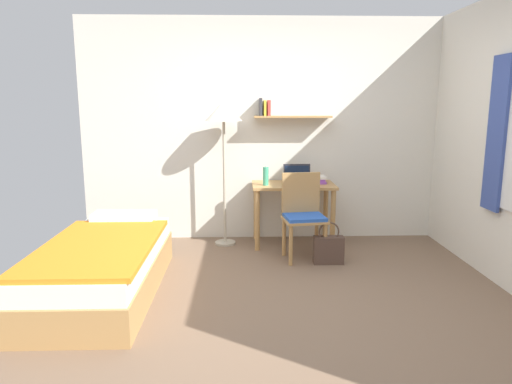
% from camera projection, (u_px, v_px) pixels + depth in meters
% --- Properties ---
extents(ground_plane, '(5.28, 5.28, 0.00)m').
position_uv_depth(ground_plane, '(282.00, 306.00, 3.77)').
color(ground_plane, brown).
extents(wall_back, '(4.40, 0.27, 2.60)m').
position_uv_depth(wall_back, '(268.00, 131.00, 5.51)').
color(wall_back, silver).
rests_on(wall_back, ground_plane).
extents(bed, '(0.89, 1.91, 0.54)m').
position_uv_depth(bed, '(104.00, 266.00, 3.99)').
color(bed, '#B2844C').
rests_on(bed, ground_plane).
extents(desk, '(0.94, 0.55, 0.71)m').
position_uv_depth(desk, '(293.00, 196.00, 5.34)').
color(desk, '#B2844C').
rests_on(desk, ground_plane).
extents(desk_chair, '(0.48, 0.43, 0.90)m').
position_uv_depth(desk_chair, '(303.00, 212.00, 4.87)').
color(desk_chair, '#B2844C').
rests_on(desk_chair, ground_plane).
extents(standing_lamp, '(0.41, 0.41, 1.65)m').
position_uv_depth(standing_lamp, '(224.00, 118.00, 5.17)').
color(standing_lamp, '#B2A893').
rests_on(standing_lamp, ground_plane).
extents(laptop, '(0.31, 0.23, 0.22)m').
position_uv_depth(laptop, '(297.00, 179.00, 5.30)').
color(laptop, black).
rests_on(laptop, desk).
extents(water_bottle, '(0.06, 0.06, 0.21)m').
position_uv_depth(water_bottle, '(266.00, 176.00, 5.21)').
color(water_bottle, '#42A87F').
rests_on(water_bottle, desk).
extents(book_stack, '(0.19, 0.25, 0.08)m').
position_uv_depth(book_stack, '(317.00, 179.00, 5.37)').
color(book_stack, purple).
rests_on(book_stack, desk).
extents(handbag, '(0.31, 0.12, 0.44)m').
position_uv_depth(handbag, '(329.00, 249.00, 4.75)').
color(handbag, '#4C382D').
rests_on(handbag, ground_plane).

